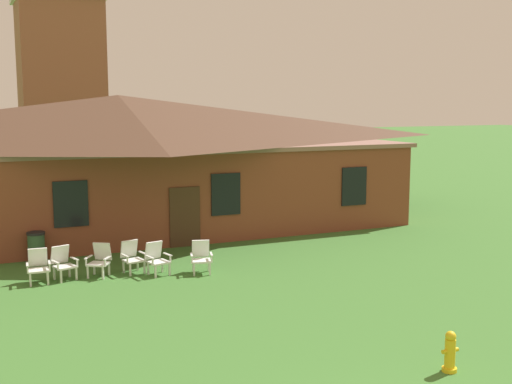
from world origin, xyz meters
TOP-DOWN VIEW (x-y plane):
  - brick_building at (0.00, 20.04)m, footprint 22.30×10.40m
  - dome_tower at (-0.27, 35.24)m, footprint 5.18×5.18m
  - lawn_chair_by_porch at (-3.98, 12.36)m, footprint 0.67×0.70m
  - lawn_chair_near_door at (-3.31, 12.45)m, footprint 0.75×0.80m
  - lawn_chair_left_end at (-2.27, 12.38)m, footprint 0.85×0.87m
  - lawn_chair_middle at (-1.34, 12.37)m, footprint 0.73×0.77m
  - lawn_chair_right_end at (-0.72, 11.88)m, footprint 0.73×0.77m
  - lawn_chair_far_side at (0.53, 11.53)m, footprint 0.74×0.79m
  - fire_hydrant at (2.48, 2.95)m, footprint 0.36×0.28m
  - trash_bin at (-3.82, 14.74)m, footprint 0.56×0.56m

SIDE VIEW (x-z plane):
  - fire_hydrant at x=2.48m, z-range -0.02..0.77m
  - trash_bin at x=-3.82m, z-range 0.01..0.99m
  - lawn_chair_by_porch at x=-3.98m, z-range 0.02..0.98m
  - lawn_chair_near_door at x=-3.31m, z-range 0.02..0.98m
  - lawn_chair_left_end at x=-2.27m, z-range 0.02..0.98m
  - lawn_chair_middle at x=-1.34m, z-range 0.02..0.98m
  - lawn_chair_right_end at x=-0.72m, z-range 0.02..0.98m
  - lawn_chair_far_side at x=0.53m, z-range 0.02..0.98m
  - brick_building at x=0.00m, z-range 0.05..5.34m
  - dome_tower at x=-0.27m, z-range -0.82..16.25m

